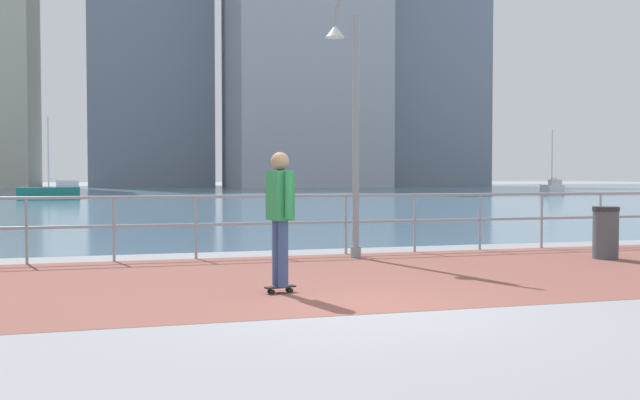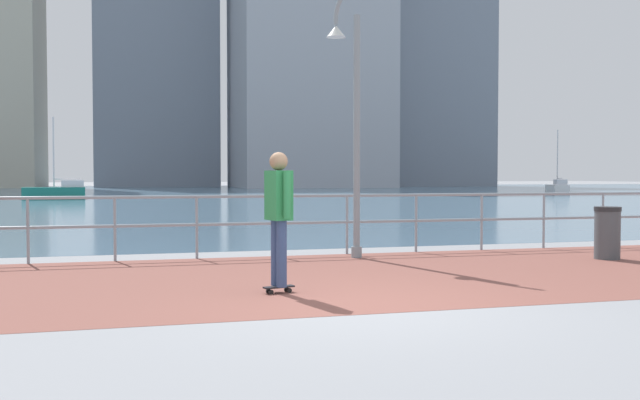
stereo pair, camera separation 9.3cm
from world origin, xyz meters
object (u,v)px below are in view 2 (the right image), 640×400
(lamppost, at_px, (350,107))
(sailboat_ivory, at_px, (558,189))
(skateboarder, at_px, (279,208))
(sailboat_teal, at_px, (56,192))
(trash_bin, at_px, (607,233))

(lamppost, relative_size, sailboat_ivory, 1.00)
(skateboarder, height_order, sailboat_teal, sailboat_teal)
(skateboarder, height_order, sailboat_ivory, sailboat_ivory)
(sailboat_ivory, bearing_deg, trash_bin, -122.65)
(trash_bin, height_order, sailboat_ivory, sailboat_ivory)
(trash_bin, distance_m, sailboat_ivory, 42.96)
(sailboat_teal, bearing_deg, sailboat_ivory, 2.47)
(trash_bin, xyz_separation_m, sailboat_teal, (-12.46, 34.63, 0.01))
(lamppost, xyz_separation_m, sailboat_ivory, (27.48, 34.65, -2.26))
(lamppost, height_order, trash_bin, lamppost)
(sailboat_ivory, distance_m, sailboat_teal, 35.67)
(lamppost, distance_m, sailboat_teal, 34.18)
(sailboat_ivory, bearing_deg, skateboarder, -127.72)
(lamppost, xyz_separation_m, skateboarder, (-2.06, -3.54, -1.66))
(lamppost, relative_size, skateboarder, 2.78)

